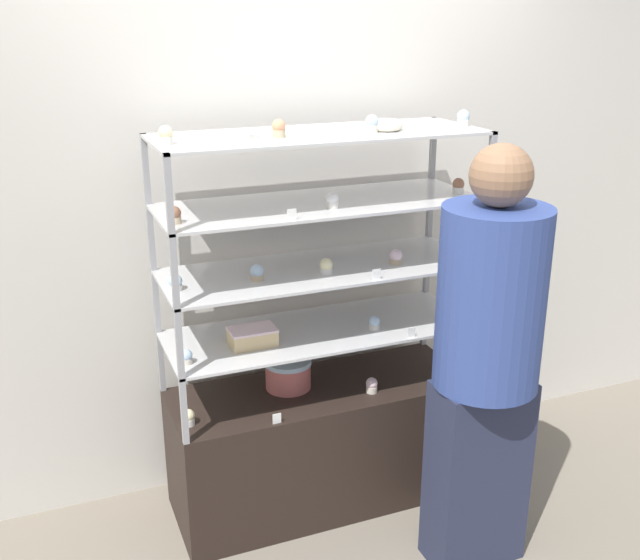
# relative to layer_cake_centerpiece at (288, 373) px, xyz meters

# --- Properties ---
(ground_plane) EXTENTS (20.00, 20.00, 0.00)m
(ground_plane) POSITION_rel_layer_cake_centerpiece_xyz_m (0.13, -0.05, -0.65)
(ground_plane) COLOR gray
(back_wall) EXTENTS (8.00, 0.05, 2.60)m
(back_wall) POSITION_rel_layer_cake_centerpiece_xyz_m (0.13, 0.34, 0.65)
(back_wall) COLOR silver
(back_wall) RESTS_ON ground_plane
(display_base) EXTENTS (1.34, 0.49, 0.58)m
(display_base) POSITION_rel_layer_cake_centerpiece_xyz_m (0.13, -0.05, -0.36)
(display_base) COLOR black
(display_base) RESTS_ON ground_plane
(display_riser_lower) EXTENTS (1.34, 0.49, 0.28)m
(display_riser_lower) POSITION_rel_layer_cake_centerpiece_xyz_m (0.13, -0.05, 0.20)
(display_riser_lower) COLOR #99999E
(display_riser_lower) RESTS_ON display_base
(display_riser_middle) EXTENTS (1.34, 0.49, 0.28)m
(display_riser_middle) POSITION_rel_layer_cake_centerpiece_xyz_m (0.13, -0.05, 0.48)
(display_riser_middle) COLOR #99999E
(display_riser_middle) RESTS_ON display_riser_lower
(display_riser_upper) EXTENTS (1.34, 0.49, 0.28)m
(display_riser_upper) POSITION_rel_layer_cake_centerpiece_xyz_m (0.13, -0.05, 0.76)
(display_riser_upper) COLOR #99999E
(display_riser_upper) RESTS_ON display_riser_middle
(display_riser_top) EXTENTS (1.34, 0.49, 0.28)m
(display_riser_top) POSITION_rel_layer_cake_centerpiece_xyz_m (0.13, -0.05, 1.05)
(display_riser_top) COLOR #99999E
(display_riser_top) RESTS_ON display_riser_upper
(layer_cake_centerpiece) EXTENTS (0.21, 0.21, 0.14)m
(layer_cake_centerpiece) POSITION_rel_layer_cake_centerpiece_xyz_m (0.00, 0.00, 0.00)
(layer_cake_centerpiece) COLOR #C66660
(layer_cake_centerpiece) RESTS_ON display_base
(sheet_cake_frosted) EXTENTS (0.19, 0.13, 0.07)m
(sheet_cake_frosted) POSITION_rel_layer_cake_centerpiece_xyz_m (-0.19, -0.10, 0.25)
(sheet_cake_frosted) COLOR #DBBC84
(sheet_cake_frosted) RESTS_ON display_riser_lower
(cupcake_0) EXTENTS (0.05, 0.05, 0.07)m
(cupcake_0) POSITION_rel_layer_cake_centerpiece_xyz_m (-0.49, -0.16, -0.04)
(cupcake_0) COLOR white
(cupcake_0) RESTS_ON display_base
(cupcake_1) EXTENTS (0.05, 0.05, 0.07)m
(cupcake_1) POSITION_rel_layer_cake_centerpiece_xyz_m (0.33, -0.18, -0.04)
(cupcake_1) COLOR beige
(cupcake_1) RESTS_ON display_base
(cupcake_2) EXTENTS (0.05, 0.05, 0.07)m
(cupcake_2) POSITION_rel_layer_cake_centerpiece_xyz_m (0.75, -0.12, -0.04)
(cupcake_2) COLOR #CCB28C
(cupcake_2) RESTS_ON display_base
(price_tag_0) EXTENTS (0.04, 0.00, 0.04)m
(price_tag_0) POSITION_rel_layer_cake_centerpiece_xyz_m (-0.15, -0.28, -0.05)
(price_tag_0) COLOR white
(price_tag_0) RESTS_ON display_base
(cupcake_3) EXTENTS (0.05, 0.05, 0.06)m
(cupcake_3) POSITION_rel_layer_cake_centerpiece_xyz_m (-0.48, -0.17, 0.24)
(cupcake_3) COLOR beige
(cupcake_3) RESTS_ON display_riser_lower
(cupcake_4) EXTENTS (0.05, 0.05, 0.06)m
(cupcake_4) POSITION_rel_layer_cake_centerpiece_xyz_m (0.35, -0.14, 0.24)
(cupcake_4) COLOR white
(cupcake_4) RESTS_ON display_riser_lower
(cupcake_5) EXTENTS (0.05, 0.05, 0.06)m
(cupcake_5) POSITION_rel_layer_cake_centerpiece_xyz_m (0.75, -0.12, 0.24)
(cupcake_5) COLOR white
(cupcake_5) RESTS_ON display_riser_lower
(price_tag_1) EXTENTS (0.04, 0.00, 0.04)m
(price_tag_1) POSITION_rel_layer_cake_centerpiece_xyz_m (0.46, -0.28, 0.24)
(price_tag_1) COLOR white
(price_tag_1) RESTS_ON display_riser_lower
(cupcake_6) EXTENTS (0.06, 0.06, 0.06)m
(cupcake_6) POSITION_rel_layer_cake_centerpiece_xyz_m (-0.49, -0.10, 0.53)
(cupcake_6) COLOR white
(cupcake_6) RESTS_ON display_riser_middle
(cupcake_7) EXTENTS (0.06, 0.06, 0.06)m
(cupcake_7) POSITION_rel_layer_cake_centerpiece_xyz_m (-0.16, -0.10, 0.53)
(cupcake_7) COLOR #CCB28C
(cupcake_7) RESTS_ON display_riser_middle
(cupcake_8) EXTENTS (0.06, 0.06, 0.06)m
(cupcake_8) POSITION_rel_layer_cake_centerpiece_xyz_m (0.13, -0.13, 0.53)
(cupcake_8) COLOR white
(cupcake_8) RESTS_ON display_riser_middle
(cupcake_9) EXTENTS (0.06, 0.06, 0.06)m
(cupcake_9) POSITION_rel_layer_cake_centerpiece_xyz_m (0.45, -0.13, 0.53)
(cupcake_9) COLOR #CCB28C
(cupcake_9) RESTS_ON display_riser_middle
(cupcake_10) EXTENTS (0.06, 0.06, 0.06)m
(cupcake_10) POSITION_rel_layer_cake_centerpiece_xyz_m (0.73, -0.14, 0.53)
(cupcake_10) COLOR white
(cupcake_10) RESTS_ON display_riser_middle
(price_tag_2) EXTENTS (0.04, 0.00, 0.04)m
(price_tag_2) POSITION_rel_layer_cake_centerpiece_xyz_m (0.29, -0.28, 0.52)
(price_tag_2) COLOR white
(price_tag_2) RESTS_ON display_riser_middle
(cupcake_11) EXTENTS (0.05, 0.05, 0.07)m
(cupcake_11) POSITION_rel_layer_cake_centerpiece_xyz_m (-0.49, -0.16, 0.81)
(cupcake_11) COLOR #CCB28C
(cupcake_11) RESTS_ON display_riser_upper
(cupcake_12) EXTENTS (0.05, 0.05, 0.07)m
(cupcake_12) POSITION_rel_layer_cake_centerpiece_xyz_m (0.14, -0.16, 0.81)
(cupcake_12) COLOR white
(cupcake_12) RESTS_ON display_riser_upper
(cupcake_13) EXTENTS (0.05, 0.05, 0.07)m
(cupcake_13) POSITION_rel_layer_cake_centerpiece_xyz_m (0.75, -0.12, 0.81)
(cupcake_13) COLOR white
(cupcake_13) RESTS_ON display_riser_upper
(price_tag_3) EXTENTS (0.04, 0.00, 0.04)m
(price_tag_3) POSITION_rel_layer_cake_centerpiece_xyz_m (-0.07, -0.28, 0.80)
(price_tag_3) COLOR white
(price_tag_3) RESTS_ON display_riser_upper
(cupcake_14) EXTENTS (0.05, 0.05, 0.07)m
(cupcake_14) POSITION_rel_layer_cake_centerpiece_xyz_m (-0.49, -0.11, 1.10)
(cupcake_14) COLOR white
(cupcake_14) RESTS_ON display_riser_top
(cupcake_15) EXTENTS (0.05, 0.05, 0.07)m
(cupcake_15) POSITION_rel_layer_cake_centerpiece_xyz_m (-0.06, -0.11, 1.10)
(cupcake_15) COLOR #CCB28C
(cupcake_15) RESTS_ON display_riser_top
(cupcake_16) EXTENTS (0.05, 0.05, 0.07)m
(cupcake_16) POSITION_rel_layer_cake_centerpiece_xyz_m (0.33, -0.12, 1.10)
(cupcake_16) COLOR beige
(cupcake_16) RESTS_ON display_riser_top
(cupcake_17) EXTENTS (0.05, 0.05, 0.07)m
(cupcake_17) POSITION_rel_layer_cake_centerpiece_xyz_m (0.75, -0.12, 1.10)
(cupcake_17) COLOR white
(cupcake_17) RESTS_ON display_riser_top
(price_tag_4) EXTENTS (0.04, 0.00, 0.04)m
(price_tag_4) POSITION_rel_layer_cake_centerpiece_xyz_m (-0.21, -0.28, 1.09)
(price_tag_4) COLOR white
(price_tag_4) RESTS_ON display_riser_top
(donut_glazed) EXTENTS (0.14, 0.14, 0.04)m
(donut_glazed) POSITION_rel_layer_cake_centerpiece_xyz_m (0.40, -0.10, 1.09)
(donut_glazed) COLOR #EFE5CC
(donut_glazed) RESTS_ON display_riser_top
(customer_figure) EXTENTS (0.41, 0.41, 1.74)m
(customer_figure) POSITION_rel_layer_cake_centerpiece_xyz_m (0.57, -0.66, 0.28)
(customer_figure) COLOR #282D47
(customer_figure) RESTS_ON ground_plane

